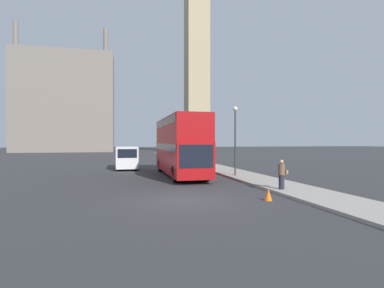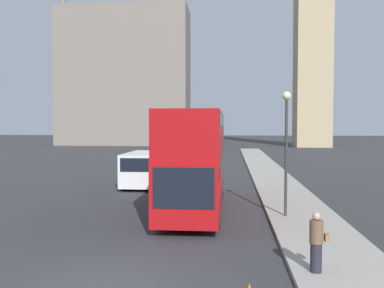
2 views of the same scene
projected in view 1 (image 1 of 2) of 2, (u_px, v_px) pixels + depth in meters
name	position (u px, v px, depth m)	size (l,w,h in m)	color
ground_plane	(185.00, 200.00, 13.97)	(300.00, 300.00, 0.00)	#333335
sidewalk_strip	(308.00, 193.00, 15.47)	(3.05, 120.00, 0.15)	#9E998E
clock_tower	(197.00, 17.00, 85.59)	(6.68, 6.85, 75.42)	tan
building_block_distant	(65.00, 102.00, 81.91)	(25.64, 10.05, 33.06)	slate
red_double_decker_bus	(180.00, 144.00, 24.10)	(2.54, 10.98, 4.66)	#A80F11
white_van	(127.00, 157.00, 30.12)	(2.10, 5.20, 2.24)	white
pedestrian	(282.00, 174.00, 16.34)	(0.52, 0.36, 1.61)	#23232D
street_lamp	(235.00, 130.00, 23.23)	(0.36, 0.36, 5.34)	#2D332D
traffic_cone	(268.00, 195.00, 13.94)	(0.36, 0.36, 0.55)	orange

